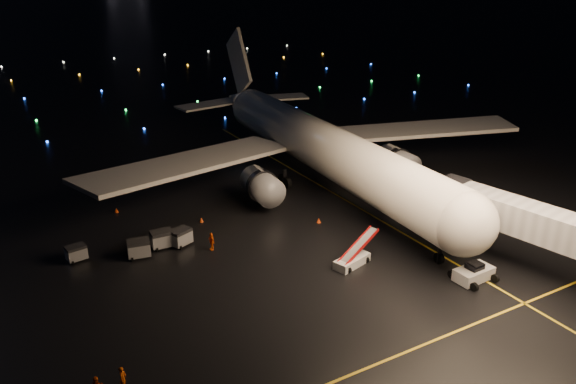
# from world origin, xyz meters

# --- Properties ---
(ground) EXTENTS (2000.00, 2000.00, 0.00)m
(ground) POSITION_xyz_m (0.00, 300.00, 0.00)
(ground) COLOR black
(ground) RESTS_ON ground
(lane_centre) EXTENTS (0.25, 80.00, 0.02)m
(lane_centre) POSITION_xyz_m (12.00, 15.00, 0.01)
(lane_centre) COLOR gold
(lane_centre) RESTS_ON ground
(lane_cross) EXTENTS (60.00, 0.25, 0.02)m
(lane_cross) POSITION_xyz_m (-5.00, -10.00, 0.01)
(lane_cross) COLOR gold
(lane_cross) RESTS_ON ground
(airliner) EXTENTS (66.58, 63.63, 17.84)m
(airliner) POSITION_xyz_m (12.36, 26.30, 8.92)
(airliner) COLOR silver
(airliner) RESTS_ON ground
(pushback_tug) EXTENTS (3.80, 2.10, 1.77)m
(pushback_tug) POSITION_xyz_m (11.10, -4.94, 0.89)
(pushback_tug) COLOR silver
(pushback_tug) RESTS_ON ground
(belt_loader) EXTENTS (6.03, 3.12, 2.82)m
(belt_loader) POSITION_xyz_m (2.95, 2.98, 1.41)
(belt_loader) COLOR silver
(belt_loader) RESTS_ON ground
(crew_a) EXTENTS (0.75, 0.80, 1.84)m
(crew_a) POSITION_xyz_m (-20.98, -3.36, 0.92)
(crew_a) COLOR #E14C08
(crew_a) RESTS_ON ground
(crew_c) EXTENTS (0.58, 1.16, 1.92)m
(crew_c) POSITION_xyz_m (-7.70, 12.84, 0.96)
(crew_c) COLOR #E14C08
(crew_c) RESTS_ON ground
(safety_cone_0) EXTENTS (0.63, 0.63, 0.55)m
(safety_cone_0) POSITION_xyz_m (5.49, 12.94, 0.27)
(safety_cone_0) COLOR #F7490F
(safety_cone_0) RESTS_ON ground
(safety_cone_1) EXTENTS (0.56, 0.56, 0.50)m
(safety_cone_1) POSITION_xyz_m (4.85, 25.75, 0.25)
(safety_cone_1) COLOR #F7490F
(safety_cone_1) RESTS_ON ground
(safety_cone_2) EXTENTS (0.59, 0.59, 0.54)m
(safety_cone_2) POSITION_xyz_m (-6.10, 19.74, 0.27)
(safety_cone_2) COLOR #F7490F
(safety_cone_2) RESTS_ON ground
(safety_cone_3) EXTENTS (0.52, 0.52, 0.55)m
(safety_cone_3) POSITION_xyz_m (-13.88, 27.36, 0.28)
(safety_cone_3) COLOR #F7490F
(safety_cone_3) RESTS_ON ground
(taxiway_lights) EXTENTS (164.00, 92.00, 0.36)m
(taxiway_lights) POSITION_xyz_m (0.00, 106.00, 0.18)
(taxiway_lights) COLOR black
(taxiway_lights) RESTS_ON ground
(baggage_cart_0) EXTENTS (2.54, 2.20, 1.81)m
(baggage_cart_0) POSITION_xyz_m (-10.11, 15.38, 0.90)
(baggage_cart_0) COLOR gray
(baggage_cart_0) RESTS_ON ground
(baggage_cart_1) EXTENTS (2.26, 1.63, 1.87)m
(baggage_cart_1) POSITION_xyz_m (-11.96, 15.87, 0.93)
(baggage_cart_1) COLOR gray
(baggage_cart_1) RESTS_ON ground
(baggage_cart_2) EXTENTS (2.41, 1.88, 1.86)m
(baggage_cart_2) POSITION_xyz_m (-14.65, 14.97, 0.93)
(baggage_cart_2) COLOR gray
(baggage_cart_2) RESTS_ON ground
(baggage_cart_3) EXTENTS (2.07, 1.60, 1.60)m
(baggage_cart_3) POSITION_xyz_m (-20.23, 17.39, 0.80)
(baggage_cart_3) COLOR gray
(baggage_cart_3) RESTS_ON ground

